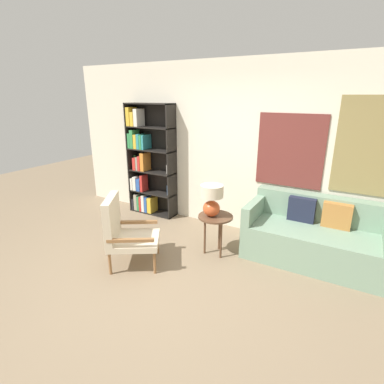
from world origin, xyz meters
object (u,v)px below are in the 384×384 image
object	(u,v)px
armchair	(123,229)
table_lamp	(212,199)
couch	(314,237)
bookshelf	(146,164)
side_table	(215,221)

from	to	relation	value
armchair	table_lamp	bearing A→B (deg)	42.97
armchair	couch	xyz separation A→B (m)	(2.16, 1.38, -0.17)
bookshelf	couch	xyz separation A→B (m)	(3.06, -0.28, -0.61)
side_table	table_lamp	world-z (taller)	table_lamp
armchair	couch	size ratio (longest dim) A/B	0.53
bookshelf	side_table	world-z (taller)	bookshelf
armchair	couch	world-z (taller)	armchair
side_table	table_lamp	size ratio (longest dim) A/B	1.31
armchair	side_table	size ratio (longest dim) A/B	1.63
armchair	couch	bearing A→B (deg)	32.66
table_lamp	side_table	bearing A→B (deg)	31.48
table_lamp	bookshelf	bearing A→B (deg)	154.57
armchair	side_table	xyz separation A→B (m)	(0.92, 0.84, 0.01)
bookshelf	table_lamp	distance (m)	1.97
armchair	side_table	world-z (taller)	armchair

